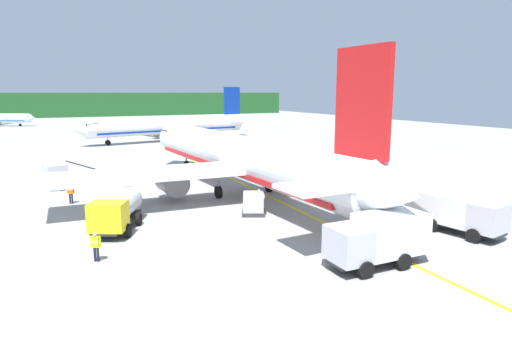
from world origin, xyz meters
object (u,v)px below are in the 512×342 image
at_px(service_truck_fuel, 118,210).
at_px(crew_marshaller, 71,192).
at_px(airliner_mid_apron, 172,126).
at_px(cargo_container_mid, 348,192).
at_px(crew_loader_right, 306,188).
at_px(crew_loader_left, 96,244).
at_px(airliner_foreground, 240,157).
at_px(service_truck_pushback, 66,176).
at_px(cargo_container_near, 254,204).
at_px(service_truck_catering, 454,211).
at_px(service_truck_baggage, 378,238).

bearing_deg(service_truck_fuel, crew_marshaller, 105.75).
relative_size(airliner_mid_apron, cargo_container_mid, 14.88).
bearing_deg(crew_marshaller, cargo_container_mid, -24.24).
relative_size(airliner_mid_apron, crew_loader_right, 20.45).
xyz_separation_m(cargo_container_mid, crew_marshaller, (-21.35, 9.61, 0.05)).
bearing_deg(crew_marshaller, crew_loader_left, -87.34).
relative_size(cargo_container_mid, crew_loader_right, 1.37).
distance_m(airliner_foreground, crew_marshaller, 14.82).
xyz_separation_m(service_truck_fuel, crew_loader_left, (-1.91, -5.36, -0.41)).
relative_size(service_truck_pushback, cargo_container_near, 2.89).
height_order(service_truck_catering, cargo_container_mid, service_truck_catering).
height_order(service_truck_catering, crew_loader_right, service_truck_catering).
bearing_deg(cargo_container_near, crew_loader_right, 21.22).
distance_m(airliner_mid_apron, service_truck_pushback, 42.50).
bearing_deg(cargo_container_near, service_truck_catering, -42.43).
distance_m(service_truck_fuel, cargo_container_near, 9.99).
xyz_separation_m(airliner_mid_apron, crew_marshaller, (-20.02, -44.54, -1.93)).
xyz_separation_m(airliner_mid_apron, cargo_container_mid, (1.33, -54.15, -1.98)).
bearing_deg(service_truck_pushback, service_truck_baggage, -63.15).
height_order(cargo_container_near, cargo_container_mid, cargo_container_mid).
xyz_separation_m(service_truck_baggage, crew_loader_left, (-13.74, 7.01, -0.56)).
height_order(service_truck_baggage, crew_loader_right, service_truck_baggage).
bearing_deg(cargo_container_mid, crew_loader_right, 137.63).
distance_m(airliner_foreground, service_truck_baggage, 19.28).
bearing_deg(service_truck_baggage, crew_loader_right, 73.44).
distance_m(airliner_mid_apron, crew_loader_left, 62.16).
bearing_deg(crew_loader_left, service_truck_catering, -11.55).
bearing_deg(service_truck_fuel, airliner_foreground, 29.93).
bearing_deg(airliner_foreground, crew_marshaller, 170.91).
bearing_deg(cargo_container_near, crew_loader_left, -157.38).
relative_size(crew_loader_left, crew_loader_right, 0.95).
bearing_deg(crew_marshaller, service_truck_fuel, -74.25).
height_order(airliner_foreground, crew_loader_left, airliner_foreground).
height_order(service_truck_pushback, crew_marshaller, service_truck_pushback).
relative_size(cargo_container_mid, crew_marshaller, 1.40).
xyz_separation_m(service_truck_fuel, crew_loader_right, (16.10, 1.97, -0.35)).
xyz_separation_m(service_truck_catering, cargo_container_mid, (-1.59, 9.44, -0.47)).
height_order(airliner_foreground, service_truck_baggage, airliner_foreground).
height_order(airliner_foreground, crew_loader_right, airliner_foreground).
bearing_deg(service_truck_pushback, cargo_container_mid, -38.02).
bearing_deg(crew_loader_left, service_truck_baggage, -27.01).
relative_size(service_truck_fuel, crew_loader_right, 3.43).
relative_size(airliner_foreground, service_truck_catering, 6.33).
xyz_separation_m(service_truck_pushback, crew_loader_left, (0.77, -21.65, -0.19)).
bearing_deg(service_truck_catering, crew_loader_left, 168.45).
height_order(airliner_foreground, service_truck_pushback, airliner_foreground).
bearing_deg(service_truck_baggage, service_truck_pushback, 116.85).
bearing_deg(service_truck_fuel, cargo_container_near, -2.36).
distance_m(crew_loader_left, crew_loader_right, 19.44).
bearing_deg(crew_loader_left, service_truck_fuel, 70.42).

